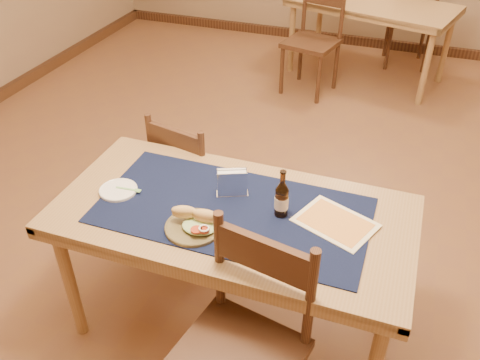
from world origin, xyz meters
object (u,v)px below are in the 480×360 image
(main_table, at_px, (233,225))
(chair_main_far, at_px, (194,177))
(back_table, at_px, (372,11))
(sandwich_plate, at_px, (195,224))
(beer_bottle, at_px, (282,199))
(napkin_holder, at_px, (232,183))
(chair_main_near, at_px, (241,348))

(main_table, relative_size, chair_main_far, 1.81)
(back_table, bearing_deg, sandwich_plate, -94.28)
(main_table, bearing_deg, beer_bottle, 10.94)
(chair_main_far, xyz_separation_m, napkin_holder, (0.41, -0.45, 0.36))
(sandwich_plate, bearing_deg, napkin_holder, 77.34)
(chair_main_far, bearing_deg, back_table, 77.84)
(chair_main_far, xyz_separation_m, sandwich_plate, (0.35, -0.73, 0.32))
(main_table, relative_size, sandwich_plate, 6.55)
(beer_bottle, bearing_deg, chair_main_near, -88.91)
(beer_bottle, bearing_deg, chair_main_far, 142.07)
(beer_bottle, bearing_deg, main_table, -169.06)
(chair_main_near, relative_size, napkin_holder, 6.39)
(chair_main_far, bearing_deg, beer_bottle, -37.93)
(beer_bottle, distance_m, napkin_holder, 0.26)
(main_table, bearing_deg, sandwich_plate, -121.08)
(beer_bottle, height_order, napkin_holder, beer_bottle)
(back_table, height_order, sandwich_plate, sandwich_plate)
(main_table, relative_size, beer_bottle, 6.99)
(main_table, relative_size, chair_main_near, 1.62)
(chair_main_near, bearing_deg, main_table, 113.79)
(main_table, bearing_deg, back_table, 87.25)
(chair_main_far, relative_size, beer_bottle, 3.87)
(back_table, height_order, napkin_holder, napkin_holder)
(beer_bottle, bearing_deg, napkin_holder, 165.11)
(back_table, height_order, chair_main_near, chair_main_near)
(chair_main_near, bearing_deg, back_table, 90.85)
(chair_main_near, relative_size, beer_bottle, 4.32)
(sandwich_plate, relative_size, beer_bottle, 1.07)
(chair_main_far, relative_size, napkin_holder, 5.72)
(back_table, bearing_deg, beer_bottle, -89.19)
(back_table, xyz_separation_m, chair_main_far, (-0.61, -2.85, -0.21))
(back_table, distance_m, beer_bottle, 3.37)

